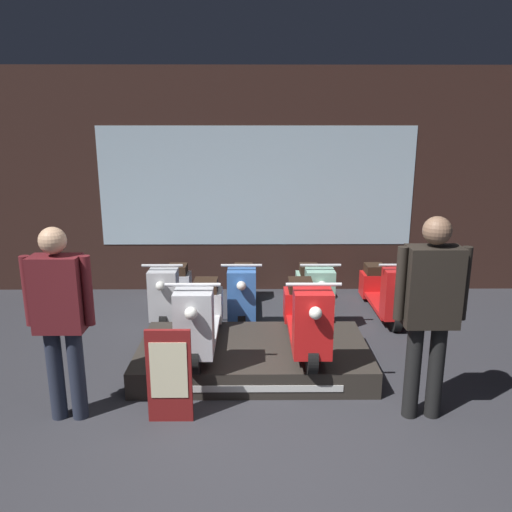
{
  "coord_description": "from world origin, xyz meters",
  "views": [
    {
      "loc": [
        -0.06,
        -3.11,
        2.37
      ],
      "look_at": [
        -0.02,
        2.28,
        0.98
      ],
      "focal_mm": 35.0,
      "sensor_mm": 36.0,
      "label": 1
    }
  ],
  "objects_px": {
    "person_left_browsing": "(60,311)",
    "price_sign_board": "(169,376)",
    "scooter_backrow_3": "(385,292)",
    "person_right_browsing": "(430,303)",
    "scooter_backrow_0": "(171,292)",
    "scooter_backrow_1": "(243,292)",
    "scooter_display_left": "(201,317)",
    "scooter_backrow_2": "(314,292)",
    "scooter_display_right": "(306,317)"
  },
  "relations": [
    {
      "from": "scooter_backrow_1",
      "to": "scooter_backrow_2",
      "type": "height_order",
      "value": "same"
    },
    {
      "from": "scooter_display_right",
      "to": "scooter_backrow_0",
      "type": "bearing_deg",
      "value": 135.84
    },
    {
      "from": "scooter_backrow_0",
      "to": "person_left_browsing",
      "type": "xyz_separation_m",
      "value": [
        -0.49,
        -2.35,
        0.63
      ]
    },
    {
      "from": "scooter_display_left",
      "to": "price_sign_board",
      "type": "relative_size",
      "value": 1.89
    },
    {
      "from": "scooter_display_left",
      "to": "scooter_backrow_0",
      "type": "xyz_separation_m",
      "value": [
        -0.54,
        1.53,
        -0.25
      ]
    },
    {
      "from": "scooter_backrow_1",
      "to": "scooter_display_right",
      "type": "bearing_deg",
      "value": -66.9
    },
    {
      "from": "scooter_backrow_3",
      "to": "person_left_browsing",
      "type": "bearing_deg",
      "value": -144.15
    },
    {
      "from": "scooter_display_left",
      "to": "scooter_backrow_3",
      "type": "distance_m",
      "value": 2.71
    },
    {
      "from": "scooter_backrow_2",
      "to": "person_right_browsing",
      "type": "height_order",
      "value": "person_right_browsing"
    },
    {
      "from": "scooter_backrow_3",
      "to": "person_left_browsing",
      "type": "distance_m",
      "value": 4.07
    },
    {
      "from": "scooter_display_left",
      "to": "person_left_browsing",
      "type": "height_order",
      "value": "person_left_browsing"
    },
    {
      "from": "person_left_browsing",
      "to": "person_right_browsing",
      "type": "bearing_deg",
      "value": 0.0
    },
    {
      "from": "scooter_backrow_3",
      "to": "person_right_browsing",
      "type": "bearing_deg",
      "value": -96.98
    },
    {
      "from": "scooter_backrow_1",
      "to": "scooter_backrow_2",
      "type": "xyz_separation_m",
      "value": [
        0.92,
        0.0,
        0.0
      ]
    },
    {
      "from": "scooter_backrow_1",
      "to": "scooter_backrow_2",
      "type": "bearing_deg",
      "value": 0.0
    },
    {
      "from": "scooter_backrow_2",
      "to": "person_left_browsing",
      "type": "relative_size",
      "value": 0.94
    },
    {
      "from": "scooter_display_right",
      "to": "person_left_browsing",
      "type": "relative_size",
      "value": 0.94
    },
    {
      "from": "scooter_backrow_1",
      "to": "scooter_backrow_3",
      "type": "bearing_deg",
      "value": 0.0
    },
    {
      "from": "scooter_backrow_2",
      "to": "person_right_browsing",
      "type": "xyz_separation_m",
      "value": [
        0.63,
        -2.35,
        0.7
      ]
    },
    {
      "from": "scooter_backrow_2",
      "to": "scooter_display_right",
      "type": "bearing_deg",
      "value": -100.03
    },
    {
      "from": "price_sign_board",
      "to": "scooter_backrow_1",
      "type": "bearing_deg",
      "value": 77.11
    },
    {
      "from": "person_right_browsing",
      "to": "scooter_backrow_3",
      "type": "bearing_deg",
      "value": 83.02
    },
    {
      "from": "scooter_display_left",
      "to": "scooter_backrow_2",
      "type": "height_order",
      "value": "scooter_display_left"
    },
    {
      "from": "scooter_backrow_0",
      "to": "person_left_browsing",
      "type": "bearing_deg",
      "value": -101.85
    },
    {
      "from": "scooter_display_left",
      "to": "person_right_browsing",
      "type": "bearing_deg",
      "value": -23.1
    },
    {
      "from": "person_left_browsing",
      "to": "person_right_browsing",
      "type": "distance_m",
      "value": 2.97
    },
    {
      "from": "scooter_backrow_3",
      "to": "person_right_browsing",
      "type": "distance_m",
      "value": 2.47
    },
    {
      "from": "person_right_browsing",
      "to": "price_sign_board",
      "type": "distance_m",
      "value": 2.19
    },
    {
      "from": "person_left_browsing",
      "to": "price_sign_board",
      "type": "height_order",
      "value": "person_left_browsing"
    },
    {
      "from": "scooter_display_left",
      "to": "scooter_display_right",
      "type": "distance_m",
      "value": 1.03
    },
    {
      "from": "scooter_backrow_2",
      "to": "price_sign_board",
      "type": "xyz_separation_m",
      "value": [
        -1.47,
        -2.42,
        0.09
      ]
    },
    {
      "from": "scooter_backrow_2",
      "to": "scooter_backrow_3",
      "type": "height_order",
      "value": "same"
    },
    {
      "from": "scooter_display_right",
      "to": "scooter_backrow_0",
      "type": "height_order",
      "value": "scooter_display_right"
    },
    {
      "from": "person_left_browsing",
      "to": "person_right_browsing",
      "type": "xyz_separation_m",
      "value": [
        2.97,
        0.0,
        0.07
      ]
    },
    {
      "from": "person_right_browsing",
      "to": "price_sign_board",
      "type": "height_order",
      "value": "person_right_browsing"
    },
    {
      "from": "scooter_backrow_0",
      "to": "scooter_backrow_1",
      "type": "distance_m",
      "value": 0.92
    },
    {
      "from": "scooter_display_left",
      "to": "person_right_browsing",
      "type": "relative_size",
      "value": 0.89
    },
    {
      "from": "person_left_browsing",
      "to": "person_right_browsing",
      "type": "relative_size",
      "value": 0.95
    },
    {
      "from": "scooter_display_left",
      "to": "scooter_backrow_1",
      "type": "relative_size",
      "value": 1.0
    },
    {
      "from": "scooter_display_left",
      "to": "scooter_backrow_2",
      "type": "xyz_separation_m",
      "value": [
        1.3,
        1.53,
        -0.25
      ]
    },
    {
      "from": "person_left_browsing",
      "to": "price_sign_board",
      "type": "xyz_separation_m",
      "value": [
        0.86,
        -0.06,
        -0.54
      ]
    },
    {
      "from": "scooter_display_right",
      "to": "person_right_browsing",
      "type": "bearing_deg",
      "value": -42.46
    },
    {
      "from": "scooter_display_right",
      "to": "scooter_backrow_1",
      "type": "height_order",
      "value": "scooter_display_right"
    },
    {
      "from": "scooter_backrow_0",
      "to": "price_sign_board",
      "type": "relative_size",
      "value": 1.89
    },
    {
      "from": "scooter_backrow_3",
      "to": "price_sign_board",
      "type": "xyz_separation_m",
      "value": [
        -2.39,
        -2.42,
        0.09
      ]
    },
    {
      "from": "scooter_display_left",
      "to": "person_right_browsing",
      "type": "distance_m",
      "value": 2.15
    },
    {
      "from": "scooter_display_left",
      "to": "scooter_display_right",
      "type": "height_order",
      "value": "same"
    },
    {
      "from": "scooter_display_left",
      "to": "scooter_backrow_0",
      "type": "bearing_deg",
      "value": 109.41
    },
    {
      "from": "scooter_display_right",
      "to": "person_left_browsing",
      "type": "distance_m",
      "value": 2.26
    },
    {
      "from": "scooter_backrow_0",
      "to": "person_left_browsing",
      "type": "distance_m",
      "value": 2.48
    }
  ]
}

